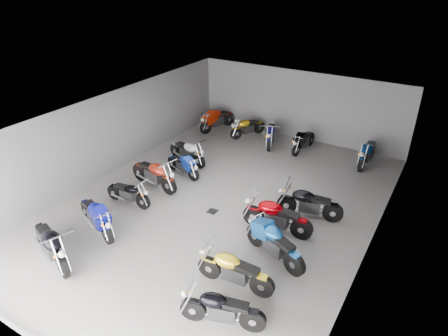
{
  "coord_description": "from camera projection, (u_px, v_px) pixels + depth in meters",
  "views": [
    {
      "loc": [
        6.2,
        -9.98,
        7.62
      ],
      "look_at": [
        -0.32,
        0.8,
        1.0
      ],
      "focal_mm": 32.0,
      "sensor_mm": 36.0,
      "label": 1
    }
  ],
  "objects": [
    {
      "name": "wall_left",
      "position": [
        110.0,
        134.0,
        15.49
      ],
      "size": [
        0.1,
        14.0,
        3.2
      ],
      "primitive_type": "cube",
      "color": "slate",
      "rests_on": "ground"
    },
    {
      "name": "motorcycle_right_b",
      "position": [
        234.0,
        270.0,
        10.25
      ],
      "size": [
        2.16,
        0.47,
        0.95
      ],
      "rotation": [
        0.0,
        0.0,
        1.66
      ],
      "color": "black",
      "rests_on": "ground"
    },
    {
      "name": "ground",
      "position": [
        220.0,
        205.0,
        13.94
      ],
      "size": [
        14.0,
        14.0,
        0.0
      ],
      "primitive_type": "plane",
      "color": "gray",
      "rests_on": "ground"
    },
    {
      "name": "ceiling",
      "position": [
        220.0,
        118.0,
        12.45
      ],
      "size": [
        10.0,
        14.0,
        0.04
      ],
      "primitive_type": "cube",
      "color": "black",
      "rests_on": "wall_back"
    },
    {
      "name": "motorcycle_back_a",
      "position": [
        217.0,
        119.0,
        19.83
      ],
      "size": [
        0.69,
        2.23,
        0.99
      ],
      "rotation": [
        0.0,
        0.0,
        2.91
      ],
      "color": "black",
      "rests_on": "ground"
    },
    {
      "name": "motorcycle_right_d",
      "position": [
        276.0,
        217.0,
        12.34
      ],
      "size": [
        2.28,
        0.5,
        1.0
      ],
      "rotation": [
        0.0,
        0.0,
        1.66
      ],
      "color": "black",
      "rests_on": "ground"
    },
    {
      "name": "motorcycle_left_d",
      "position": [
        154.0,
        174.0,
        14.76
      ],
      "size": [
        2.3,
        0.57,
        1.01
      ],
      "rotation": [
        0.0,
        0.0,
        -1.73
      ],
      "color": "black",
      "rests_on": "ground"
    },
    {
      "name": "motorcycle_back_b",
      "position": [
        247.0,
        127.0,
        19.1
      ],
      "size": [
        0.95,
        1.84,
        0.87
      ],
      "rotation": [
        0.0,
        0.0,
        2.71
      ],
      "color": "black",
      "rests_on": "ground"
    },
    {
      "name": "motorcycle_left_c",
      "position": [
        129.0,
        193.0,
        13.78
      ],
      "size": [
        1.85,
        0.38,
        0.81
      ],
      "rotation": [
        0.0,
        0.0,
        -1.54
      ],
      "color": "black",
      "rests_on": "ground"
    },
    {
      "name": "motorcycle_left_a",
      "position": [
        51.0,
        245.0,
        11.09
      ],
      "size": [
        2.31,
        0.94,
        1.05
      ],
      "rotation": [
        0.0,
        0.0,
        -1.91
      ],
      "color": "black",
      "rests_on": "ground"
    },
    {
      "name": "motorcycle_back_c",
      "position": [
        270.0,
        134.0,
        18.22
      ],
      "size": [
        0.92,
        2.1,
        0.96
      ],
      "rotation": [
        0.0,
        0.0,
        3.51
      ],
      "color": "black",
      "rests_on": "ground"
    },
    {
      "name": "wall_right",
      "position": [
        375.0,
        207.0,
        10.91
      ],
      "size": [
        0.1,
        14.0,
        3.2
      ],
      "primitive_type": "cube",
      "color": "slate",
      "rests_on": "ground"
    },
    {
      "name": "motorcycle_back_d",
      "position": [
        303.0,
        141.0,
        17.63
      ],
      "size": [
        0.44,
        2.01,
        0.88
      ],
      "rotation": [
        0.0,
        0.0,
        3.06
      ],
      "color": "black",
      "rests_on": "ground"
    },
    {
      "name": "motorcycle_back_f",
      "position": [
        367.0,
        152.0,
        16.43
      ],
      "size": [
        0.44,
        2.27,
        1.0
      ],
      "rotation": [
        0.0,
        0.0,
        3.13
      ],
      "color": "black",
      "rests_on": "ground"
    },
    {
      "name": "motorcycle_right_a",
      "position": [
        221.0,
        309.0,
        9.15
      ],
      "size": [
        1.99,
        0.77,
        0.9
      ],
      "rotation": [
        0.0,
        0.0,
        1.89
      ],
      "color": "black",
      "rests_on": "ground"
    },
    {
      "name": "motorcycle_right_c",
      "position": [
        274.0,
        243.0,
        11.21
      ],
      "size": [
        2.16,
        0.97,
        1.0
      ],
      "rotation": [
        0.0,
        0.0,
        1.19
      ],
      "color": "black",
      "rests_on": "ground"
    },
    {
      "name": "motorcycle_left_e",
      "position": [
        183.0,
        165.0,
        15.66
      ],
      "size": [
        1.82,
        0.61,
        0.82
      ],
      "rotation": [
        0.0,
        0.0,
        -1.84
      ],
      "color": "black",
      "rests_on": "ground"
    },
    {
      "name": "drain_grate",
      "position": [
        212.0,
        211.0,
        13.56
      ],
      "size": [
        0.32,
        0.32,
        0.01
      ],
      "primitive_type": "cube",
      "color": "black",
      "rests_on": "ground"
    },
    {
      "name": "motorcycle_left_f",
      "position": [
        188.0,
        152.0,
        16.59
      ],
      "size": [
        2.07,
        0.66,
        0.92
      ],
      "rotation": [
        0.0,
        0.0,
        -1.81
      ],
      "color": "black",
      "rests_on": "ground"
    },
    {
      "name": "wall_back",
      "position": [
        299.0,
        105.0,
        18.5
      ],
      "size": [
        10.0,
        0.1,
        3.2
      ],
      "primitive_type": "cube",
      "color": "slate",
      "rests_on": "ground"
    },
    {
      "name": "motorcycle_right_e",
      "position": [
        309.0,
        203.0,
        13.04
      ],
      "size": [
        2.16,
        0.65,
        0.96
      ],
      "rotation": [
        0.0,
        0.0,
        1.79
      ],
      "color": "black",
      "rests_on": "ground"
    },
    {
      "name": "motorcycle_left_b",
      "position": [
        96.0,
        217.0,
        12.35
      ],
      "size": [
        2.16,
        0.93,
        0.99
      ],
      "rotation": [
        0.0,
        0.0,
        -1.93
      ],
      "color": "black",
      "rests_on": "ground"
    }
  ]
}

